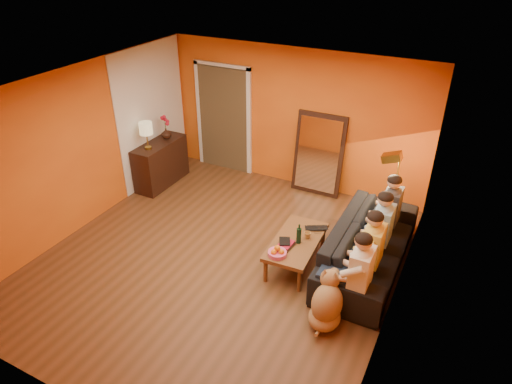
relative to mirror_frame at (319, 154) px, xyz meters
The scene contains 27 objects.
room_shell 2.39m from the mirror_frame, 103.68° to the right, with size 5.00×5.50×2.60m.
white_accent 3.21m from the mirror_frame, 163.83° to the right, with size 0.02×1.90×2.58m, color white.
doorway_recess 2.08m from the mirror_frame, behind, with size 1.06×0.30×2.10m, color #3F2D19.
door_jamb_left 2.64m from the mirror_frame, behind, with size 0.08×0.06×2.20m, color white.
door_jamb_right 1.51m from the mirror_frame, behind, with size 0.08×0.06×2.20m, color white.
door_header 2.46m from the mirror_frame, behind, with size 1.22×0.06×0.08m, color white.
mirror_frame is the anchor object (origin of this frame).
mirror_glass 0.04m from the mirror_frame, 90.00° to the right, with size 0.78×0.02×1.36m, color white.
sideboard 3.01m from the mirror_frame, 158.84° to the right, with size 0.44×1.18×0.85m, color black.
table_lamp 3.13m from the mirror_frame, 153.68° to the right, with size 0.24×0.24×0.51m, color beige, non-canonical shape.
sofa 2.33m from the mirror_frame, 50.82° to the right, with size 0.96×2.44×0.71m, color black.
coffee_table 2.33m from the mirror_frame, 77.30° to the right, with size 0.62×1.22×0.42m, color brown, non-canonical shape.
floor_lamp 1.78m from the mirror_frame, 29.35° to the right, with size 0.30×0.24×1.44m, color #AB8F32, non-canonical shape.
dog 3.40m from the mirror_frame, 67.53° to the right, with size 0.40×0.62×0.73m, color #AC884E, non-canonical shape.
person_far_left 3.20m from the mirror_frame, 60.38° to the right, with size 0.70×0.44×1.22m, color silver, non-canonical shape.
person_mid_left 2.74m from the mirror_frame, 54.67° to the right, with size 0.70×0.44×1.22m, color gold, non-canonical shape.
person_mid_right 2.31m from the mirror_frame, 46.74° to the right, with size 0.70×0.44×1.22m, color #7EA6C3, non-canonical shape.
person_far_right 1.95m from the mirror_frame, 35.55° to the right, with size 0.70×0.44×1.22m, color #323337, non-canonical shape.
fruit_bowl 2.70m from the mirror_frame, 81.50° to the right, with size 0.26×0.26×0.16m, color #E04F7F, non-canonical shape.
wine_bottle 2.33m from the mirror_frame, 76.37° to the right, with size 0.07×0.07×0.31m, color black.
tumbler 2.19m from the mirror_frame, 73.52° to the right, with size 0.10×0.10×0.09m, color #B27F3F.
laptop 2.00m from the mirror_frame, 69.95° to the right, with size 0.34×0.22×0.03m, color black.
book_lower 2.45m from the mirror_frame, 82.50° to the right, with size 0.20×0.27×0.03m, color black.
book_mid 2.44m from the mirror_frame, 82.23° to the right, with size 0.18×0.24×0.02m, color #B4142E.
book_upper 2.45m from the mirror_frame, 82.53° to the right, with size 0.15×0.21×0.02m, color black.
vase 2.92m from the mirror_frame, 163.43° to the right, with size 0.19×0.19×0.20m, color black.
flowers 2.95m from the mirror_frame, 163.43° to the right, with size 0.17×0.17×0.48m, color #B4142E, non-canonical shape.
Camera 1 is at (2.97, -4.62, 4.30)m, focal length 32.00 mm.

